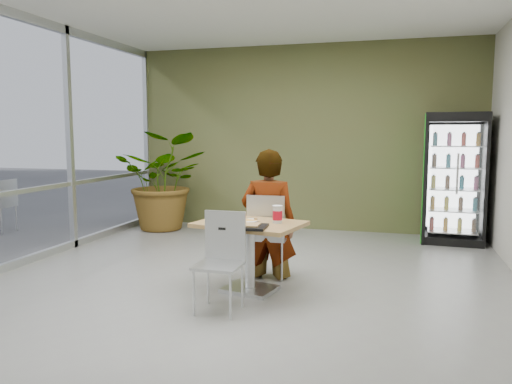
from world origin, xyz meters
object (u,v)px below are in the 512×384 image
(chair_near, at_px, (222,252))
(seated_woman, at_px, (269,226))
(cafeteria_tray, at_px, (244,227))
(soda_cup, at_px, (277,215))
(chair_far, at_px, (268,229))
(dining_table, at_px, (250,242))
(beverage_fridge, at_px, (454,178))
(potted_plant, at_px, (165,181))

(chair_near, xyz_separation_m, seated_woman, (0.17, 1.14, 0.06))
(cafeteria_tray, bearing_deg, soda_cup, 53.99)
(chair_far, bearing_deg, dining_table, 81.77)
(seated_woman, xyz_separation_m, soda_cup, (0.23, -0.53, 0.24))
(dining_table, relative_size, soda_cup, 6.50)
(soda_cup, distance_m, beverage_fridge, 3.74)
(soda_cup, height_order, cafeteria_tray, soda_cup)
(soda_cup, distance_m, potted_plant, 3.98)
(chair_far, bearing_deg, seated_woman, -88.93)
(beverage_fridge, bearing_deg, chair_far, -127.47)
(chair_far, height_order, soda_cup, chair_far)
(dining_table, xyz_separation_m, beverage_fridge, (2.34, 3.16, 0.46))
(chair_near, bearing_deg, soda_cup, 56.87)
(potted_plant, bearing_deg, cafeteria_tray, -53.07)
(beverage_fridge, bearing_deg, potted_plant, -174.21)
(potted_plant, bearing_deg, dining_table, -50.62)
(chair_far, relative_size, soda_cup, 5.32)
(beverage_fridge, xyz_separation_m, potted_plant, (-4.75, -0.22, -0.14))
(dining_table, xyz_separation_m, chair_far, (0.06, 0.51, 0.04))
(soda_cup, height_order, beverage_fridge, beverage_fridge)
(cafeteria_tray, bearing_deg, potted_plant, 126.93)
(dining_table, relative_size, chair_far, 1.22)
(chair_far, height_order, cafeteria_tray, chair_far)
(potted_plant, bearing_deg, beverage_fridge, 2.59)
(soda_cup, bearing_deg, cafeteria_tray, -126.01)
(chair_far, relative_size, seated_woman, 0.55)
(dining_table, height_order, seated_woman, seated_woman)
(cafeteria_tray, height_order, potted_plant, potted_plant)
(seated_woman, xyz_separation_m, beverage_fridge, (2.28, 2.59, 0.39))
(soda_cup, xyz_separation_m, beverage_fridge, (2.05, 3.13, 0.16))
(dining_table, bearing_deg, beverage_fridge, 53.50)
(chair_near, height_order, seated_woman, seated_woman)
(chair_far, xyz_separation_m, soda_cup, (0.23, -0.48, 0.26))
(seated_woman, xyz_separation_m, potted_plant, (-2.48, 2.38, 0.25))
(chair_near, bearing_deg, seated_woman, 81.84)
(chair_near, bearing_deg, dining_table, 79.55)
(beverage_fridge, bearing_deg, soda_cup, -120.00)
(dining_table, bearing_deg, potted_plant, 129.38)
(dining_table, distance_m, seated_woman, 0.57)
(potted_plant, bearing_deg, chair_far, -44.43)
(seated_woman, distance_m, beverage_fridge, 3.47)
(dining_table, distance_m, beverage_fridge, 3.96)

